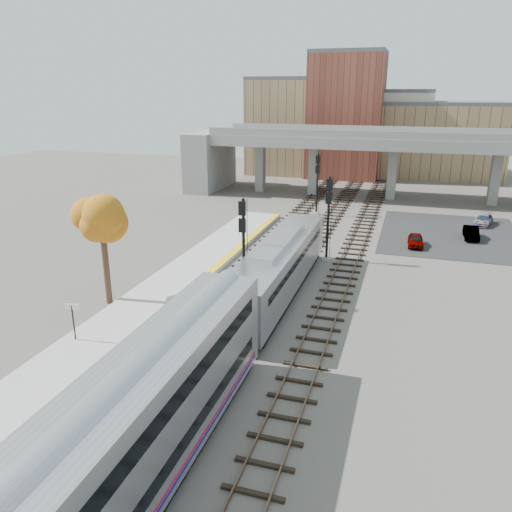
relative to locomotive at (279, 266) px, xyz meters
The scene contains 17 objects.
ground 7.24m from the locomotive, 98.36° to the right, with size 160.00×160.00×0.00m, color #47423D.
platform 10.90m from the locomotive, 140.50° to the right, with size 4.50×60.00×0.35m, color #9E9E99.
yellow_strip 9.50m from the locomotive, 133.04° to the right, with size 0.70×60.00×0.01m, color yellow.
tracks 6.11m from the locomotive, 90.67° to the left, with size 10.70×95.00×0.25m.
overpass 38.56m from the locomotive, 84.14° to the left, with size 54.00×12.00×9.50m.
buildings_far 60.03m from the locomotive, 89.75° to the left, with size 43.00×21.00×20.60m.
parking_lot 24.97m from the locomotive, 58.48° to the left, with size 14.00×18.00×0.04m, color black.
locomotive is the anchor object (origin of this frame).
coach 22.61m from the locomotive, 90.00° to the right, with size 3.03×25.00×5.00m.
signal_mast_near 3.18m from the locomotive, 138.70° to the right, with size 0.60×0.64×7.50m.
signal_mast_mid 9.26m from the locomotive, 77.35° to the left, with size 0.60×0.64×7.48m.
signal_mast_far 25.77m from the locomotive, 94.68° to the left, with size 0.60×0.64×7.32m.
station_sign 14.51m from the locomotive, 131.37° to the right, with size 0.89×0.26×2.27m.
tree 12.76m from the locomotive, 156.25° to the right, with size 3.60×3.60×8.11m.
car_a 18.41m from the locomotive, 58.67° to the left, with size 1.41×3.51×1.19m, color #99999E.
car_b 24.96m from the locomotive, 53.25° to the left, with size 1.32×3.80×1.25m, color #99999E.
car_c 31.17m from the locomotive, 57.49° to the left, with size 1.63×4.00×1.16m, color #99999E.
Camera 1 is at (9.56, -26.22, 14.40)m, focal length 35.00 mm.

